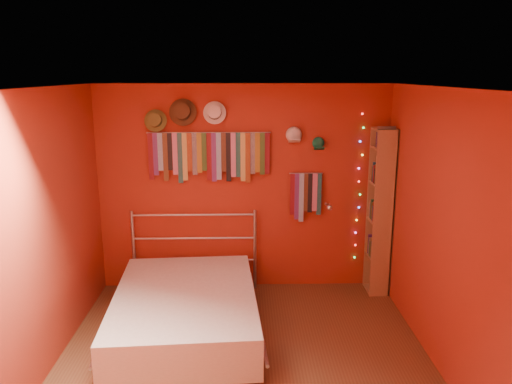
{
  "coord_description": "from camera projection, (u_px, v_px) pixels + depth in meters",
  "views": [
    {
      "loc": [
        0.01,
        -4.14,
        2.61
      ],
      "look_at": [
        0.13,
        0.9,
        1.41
      ],
      "focal_mm": 35.0,
      "sensor_mm": 36.0,
      "label": 1
    }
  ],
  "objects": [
    {
      "name": "fedora_olive",
      "position": [
        155.0,
        120.0,
        5.73
      ],
      "size": [
        0.26,
        0.14,
        0.26
      ],
      "rotation": [
        1.36,
        0.0,
        0.0
      ],
      "color": "olive",
      "rests_on": "back_wall"
    },
    {
      "name": "right_wall",
      "position": [
        443.0,
        232.0,
        4.38
      ],
      "size": [
        0.02,
        3.5,
        2.5
      ],
      "primitive_type": "cube",
      "color": "maroon",
      "rests_on": "ground"
    },
    {
      "name": "reading_lamp",
      "position": [
        329.0,
        207.0,
        5.88
      ],
      "size": [
        0.07,
        0.3,
        0.09
      ],
      "color": "#ACACB1",
      "rests_on": "back_wall"
    },
    {
      "name": "bed",
      "position": [
        185.0,
        310.0,
        5.15
      ],
      "size": [
        1.64,
        2.12,
        1.01
      ],
      "rotation": [
        0.0,
        0.0,
        0.06
      ],
      "color": "#ACACB1",
      "rests_on": "ground"
    },
    {
      "name": "back_wall",
      "position": [
        244.0,
        189.0,
        6.04
      ],
      "size": [
        3.5,
        0.02,
        2.5
      ],
      "primitive_type": "cube",
      "color": "maroon",
      "rests_on": "ground"
    },
    {
      "name": "small_tie_rack",
      "position": [
        305.0,
        194.0,
        6.01
      ],
      "size": [
        0.4,
        0.03,
        0.6
      ],
      "color": "#ACACB1",
      "rests_on": "back_wall"
    },
    {
      "name": "left_wall",
      "position": [
        41.0,
        236.0,
        4.3
      ],
      "size": [
        0.02,
        3.5,
        2.5
      ],
      "primitive_type": "cube",
      "color": "maroon",
      "rests_on": "ground"
    },
    {
      "name": "tie_rack",
      "position": [
        209.0,
        154.0,
        5.87
      ],
      "size": [
        1.45,
        0.03,
        0.61
      ],
      "color": "#ACACB1",
      "rests_on": "back_wall"
    },
    {
      "name": "fairy_lights",
      "position": [
        359.0,
        188.0,
        6.03
      ],
      "size": [
        0.06,
        0.02,
        1.81
      ],
      "color": "#FF3333",
      "rests_on": "back_wall"
    },
    {
      "name": "cap_green",
      "position": [
        318.0,
        143.0,
        5.88
      ],
      "size": [
        0.16,
        0.2,
        0.16
      ],
      "color": "#186D49",
      "rests_on": "back_wall"
    },
    {
      "name": "cap_white",
      "position": [
        294.0,
        135.0,
        5.85
      ],
      "size": [
        0.18,
        0.23,
        0.18
      ],
      "color": "white",
      "rests_on": "back_wall"
    },
    {
      "name": "ground",
      "position": [
        244.0,
        362.0,
        4.63
      ],
      "size": [
        3.5,
        3.5,
        0.0
      ],
      "primitive_type": "plane",
      "color": "brown",
      "rests_on": "ground"
    },
    {
      "name": "fedora_white",
      "position": [
        214.0,
        112.0,
        5.73
      ],
      "size": [
        0.27,
        0.14,
        0.26
      ],
      "rotation": [
        1.36,
        0.0,
        0.0
      ],
      "color": "white",
      "rests_on": "back_wall"
    },
    {
      "name": "fedora_brown",
      "position": [
        182.0,
        112.0,
        5.71
      ],
      "size": [
        0.32,
        0.17,
        0.31
      ],
      "rotation": [
        1.36,
        0.0,
        0.0
      ],
      "color": "#4E311B",
      "rests_on": "back_wall"
    },
    {
      "name": "ceiling",
      "position": [
        243.0,
        88.0,
        4.05
      ],
      "size": [
        3.5,
        3.5,
        0.02
      ],
      "primitive_type": "cube",
      "color": "white",
      "rests_on": "back_wall"
    },
    {
      "name": "bookshelf",
      "position": [
        383.0,
        211.0,
        5.92
      ],
      "size": [
        0.25,
        0.34,
        2.0
      ],
      "color": "#966743",
      "rests_on": "ground"
    }
  ]
}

